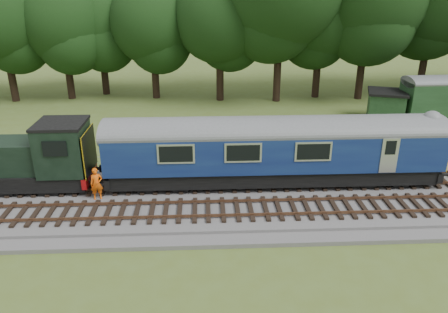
{
  "coord_description": "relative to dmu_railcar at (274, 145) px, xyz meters",
  "views": [
    {
      "loc": [
        -0.84,
        -20.5,
        10.93
      ],
      "look_at": [
        0.2,
        1.4,
        2.0
      ],
      "focal_mm": 35.0,
      "sensor_mm": 36.0,
      "label": 1
    }
  ],
  "objects": [
    {
      "name": "ground",
      "position": [
        -2.92,
        -1.4,
        -2.61
      ],
      "size": [
        120.0,
        120.0,
        0.0
      ],
      "primitive_type": "plane",
      "color": "#4F6123",
      "rests_on": "ground"
    },
    {
      "name": "ballast",
      "position": [
        -2.92,
        -1.4,
        -2.43
      ],
      "size": [
        70.0,
        7.0,
        0.35
      ],
      "primitive_type": "cube",
      "color": "#4C4C4F",
      "rests_on": "ground"
    },
    {
      "name": "track_north",
      "position": [
        -2.92,
        -0.0,
        -2.19
      ],
      "size": [
        67.2,
        2.4,
        0.21
      ],
      "color": "black",
      "rests_on": "ballast"
    },
    {
      "name": "track_south",
      "position": [
        -2.92,
        -3.0,
        -2.19
      ],
      "size": [
        67.2,
        2.4,
        0.21
      ],
      "color": "black",
      "rests_on": "ballast"
    },
    {
      "name": "fence",
      "position": [
        -2.92,
        3.1,
        -2.61
      ],
      "size": [
        64.0,
        0.12,
        1.0
      ],
      "primitive_type": null,
      "color": "#6B6054",
      "rests_on": "ground"
    },
    {
      "name": "tree_line",
      "position": [
        -2.92,
        20.6,
        -2.61
      ],
      "size": [
        70.0,
        8.0,
        18.0
      ],
      "primitive_type": null,
      "color": "black",
      "rests_on": "ground"
    },
    {
      "name": "dmu_railcar",
      "position": [
        0.0,
        0.0,
        0.0
      ],
      "size": [
        18.05,
        2.86,
        3.88
      ],
      "color": "black",
      "rests_on": "ground"
    },
    {
      "name": "shunter_loco",
      "position": [
        -13.93,
        0.0,
        -0.63
      ],
      "size": [
        8.91,
        2.6,
        3.38
      ],
      "color": "black",
      "rests_on": "ground"
    },
    {
      "name": "worker",
      "position": [
        -9.33,
        -1.44,
        -1.4
      ],
      "size": [
        0.71,
        0.56,
        1.71
      ],
      "primitive_type": "imported",
      "rotation": [
        0.0,
        0.0,
        0.27
      ],
      "color": "#F55C0C",
      "rests_on": "ballast"
    },
    {
      "name": "shed",
      "position": [
        11.26,
        12.36,
        -1.35
      ],
      "size": [
        3.82,
        3.82,
        2.48
      ],
      "rotation": [
        0.0,
        0.0,
        -0.31
      ],
      "color": "#173318",
      "rests_on": "ground"
    }
  ]
}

